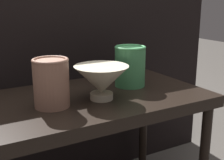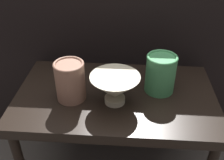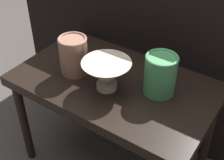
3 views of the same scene
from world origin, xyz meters
TOP-DOWN VIEW (x-y plane):
  - table at (0.00, 0.00)m, footprint 0.76×0.45m
  - couch_backdrop at (0.00, 0.52)m, footprint 1.48×0.50m
  - bowl at (0.00, -0.05)m, footprint 0.18×0.18m
  - vase_textured_left at (-0.16, -0.04)m, footprint 0.11×0.11m
  - vase_colorful_right at (0.17, 0.04)m, footprint 0.11×0.11m

SIDE VIEW (x-z plane):
  - table at x=0.00m, z-range 0.18..0.66m
  - couch_backdrop at x=0.00m, z-range 0.00..0.88m
  - bowl at x=0.00m, z-range 0.48..0.60m
  - vase_textured_left at x=-0.16m, z-range 0.48..0.63m
  - vase_colorful_right at x=0.17m, z-range 0.48..0.63m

